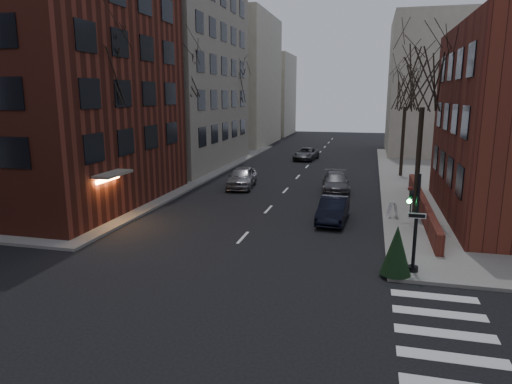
% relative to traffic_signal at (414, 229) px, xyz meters
% --- Properties ---
extents(ground, '(160.00, 160.00, 0.00)m').
position_rel_traffic_signal_xyz_m(ground, '(-7.94, -8.99, -1.91)').
color(ground, black).
rests_on(ground, ground).
extents(sidewalk_far_left, '(44.00, 44.00, 0.15)m').
position_rel_traffic_signal_xyz_m(sidewalk_far_left, '(-36.94, 21.01, -1.83)').
color(sidewalk_far_left, gray).
rests_on(sidewalk_far_left, ground).
extents(building_left_brick, '(15.00, 15.00, 18.00)m').
position_rel_traffic_signal_xyz_m(building_left_brick, '(-23.44, 7.51, 7.09)').
color(building_left_brick, maroon).
rests_on(building_left_brick, ground).
extents(building_left_tan, '(18.00, 18.00, 28.00)m').
position_rel_traffic_signal_xyz_m(building_left_tan, '(-24.94, 25.01, 12.09)').
color(building_left_tan, gray).
rests_on(building_left_tan, ground).
extents(low_wall_right, '(0.35, 16.00, 1.00)m').
position_rel_traffic_signal_xyz_m(low_wall_right, '(1.36, 10.01, -1.26)').
color(low_wall_right, maroon).
rests_on(low_wall_right, sidewalk_far_right).
extents(building_distant_la, '(14.00, 16.00, 18.00)m').
position_rel_traffic_signal_xyz_m(building_distant_la, '(-22.94, 46.01, 7.09)').
color(building_distant_la, beige).
rests_on(building_distant_la, ground).
extents(building_distant_ra, '(14.00, 14.00, 16.00)m').
position_rel_traffic_signal_xyz_m(building_distant_ra, '(7.06, 41.01, 6.09)').
color(building_distant_ra, beige).
rests_on(building_distant_ra, ground).
extents(building_distant_lb, '(10.00, 12.00, 14.00)m').
position_rel_traffic_signal_xyz_m(building_distant_lb, '(-20.94, 63.01, 5.09)').
color(building_distant_lb, beige).
rests_on(building_distant_lb, ground).
extents(traffic_signal, '(0.76, 0.44, 4.00)m').
position_rel_traffic_signal_xyz_m(traffic_signal, '(0.00, 0.00, 0.00)').
color(traffic_signal, black).
rests_on(traffic_signal, sidewalk_far_right).
extents(tree_left_a, '(4.18, 4.18, 10.26)m').
position_rel_traffic_signal_xyz_m(tree_left_a, '(-16.74, 5.01, 6.56)').
color(tree_left_a, '#2D231C').
rests_on(tree_left_a, sidewalk_far_left).
extents(tree_left_b, '(4.40, 4.40, 10.80)m').
position_rel_traffic_signal_xyz_m(tree_left_b, '(-16.74, 17.01, 7.00)').
color(tree_left_b, '#2D231C').
rests_on(tree_left_b, sidewalk_far_left).
extents(tree_left_c, '(3.96, 3.96, 9.72)m').
position_rel_traffic_signal_xyz_m(tree_left_c, '(-16.74, 31.01, 6.12)').
color(tree_left_c, '#2D231C').
rests_on(tree_left_c, sidewalk_far_left).
extents(tree_right_a, '(3.96, 3.96, 9.72)m').
position_rel_traffic_signal_xyz_m(tree_right_a, '(0.86, 9.01, 6.12)').
color(tree_right_a, '#2D231C').
rests_on(tree_right_a, sidewalk_far_right).
extents(tree_right_b, '(3.74, 3.74, 9.18)m').
position_rel_traffic_signal_xyz_m(tree_right_b, '(0.86, 23.01, 5.68)').
color(tree_right_b, '#2D231C').
rests_on(tree_right_b, sidewalk_far_right).
extents(streetlamp_near, '(0.36, 0.36, 6.28)m').
position_rel_traffic_signal_xyz_m(streetlamp_near, '(-16.14, 13.01, 2.33)').
color(streetlamp_near, black).
rests_on(streetlamp_near, sidewalk_far_left).
extents(streetlamp_far, '(0.36, 0.36, 6.28)m').
position_rel_traffic_signal_xyz_m(streetlamp_far, '(-16.14, 33.01, 2.33)').
color(streetlamp_far, black).
rests_on(streetlamp_far, sidewalk_far_left).
extents(parked_sedan, '(1.69, 4.32, 1.40)m').
position_rel_traffic_signal_xyz_m(parked_sedan, '(-3.72, 7.12, -1.21)').
color(parked_sedan, black).
rests_on(parked_sedan, ground).
extents(car_lane_silver, '(2.38, 4.95, 1.63)m').
position_rel_traffic_signal_xyz_m(car_lane_silver, '(-11.48, 15.34, -1.09)').
color(car_lane_silver, gray).
rests_on(car_lane_silver, ground).
extents(car_lane_gray, '(2.45, 5.06, 1.42)m').
position_rel_traffic_signal_xyz_m(car_lane_gray, '(-4.20, 15.36, -1.20)').
color(car_lane_gray, '#454449').
rests_on(car_lane_gray, ground).
extents(car_lane_far, '(2.67, 4.97, 1.33)m').
position_rel_traffic_signal_xyz_m(car_lane_far, '(-8.74, 31.88, -1.25)').
color(car_lane_far, '#46464C').
rests_on(car_lane_far, ground).
extents(sandwich_board, '(0.54, 0.65, 0.91)m').
position_rel_traffic_signal_xyz_m(sandwich_board, '(-0.39, 8.32, -1.30)').
color(sandwich_board, white).
rests_on(sandwich_board, sidewalk_far_right).
extents(evergreen_shrub, '(1.57, 1.57, 2.01)m').
position_rel_traffic_signal_xyz_m(evergreen_shrub, '(-0.64, -0.49, -0.75)').
color(evergreen_shrub, black).
rests_on(evergreen_shrub, sidewalk_far_right).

